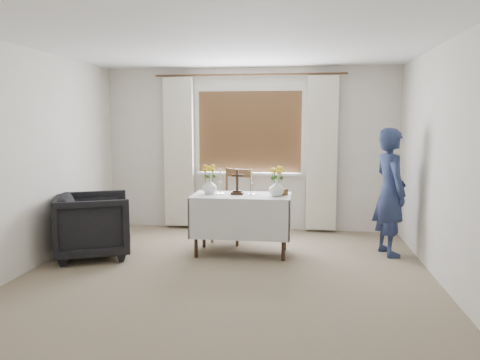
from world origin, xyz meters
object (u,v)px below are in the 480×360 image
armchair (93,225)px  flower_vase_right (276,188)px  person (390,192)px  flower_vase_left (210,186)px  wooden_chair (232,206)px  wooden_cross (237,182)px  altar_table (242,224)px

armchair → flower_vase_right: 2.32m
armchair → person: (3.67, 0.58, 0.40)m
person → flower_vase_right: size_ratio=8.04×
flower_vase_left → wooden_chair: bearing=70.0°
armchair → wooden_cross: bearing=-101.6°
altar_table → wooden_cross: (-0.06, 0.02, 0.54)m
altar_table → flower_vase_left: bearing=172.9°
flower_vase_left → flower_vase_right: 0.87m
armchair → wooden_chair: bearing=-82.6°
wooden_chair → armchair: bearing=-126.6°
wooden_cross → armchair: bearing=-166.4°
wooden_chair → wooden_cross: wooden_cross is taller
altar_table → flower_vase_right: flower_vase_right is taller
altar_table → wooden_cross: bearing=157.9°
person → flower_vase_right: 1.44m
armchair → flower_vase_right: bearing=-105.9°
wooden_chair → person: size_ratio=0.63×
armchair → flower_vase_right: size_ratio=4.40×
wooden_cross → flower_vase_left: wooden_cross is taller
armchair → person: bearing=-105.0°
altar_table → flower_vase_right: size_ratio=6.21×
armchair → flower_vase_left: flower_vase_left is taller
person → flower_vase_left: size_ratio=8.29×
flower_vase_right → wooden_cross: bearing=172.6°
wooden_chair → wooden_cross: (0.16, -0.59, 0.41)m
flower_vase_right → altar_table: bearing=174.7°
person → wooden_chair: bearing=63.7°
armchair → flower_vase_left: 1.53m
armchair → wooden_cross: wooden_cross is taller
altar_table → flower_vase_left: size_ratio=6.40×
armchair → flower_vase_right: (2.26, 0.32, 0.46)m
flower_vase_right → wooden_chair: bearing=135.2°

